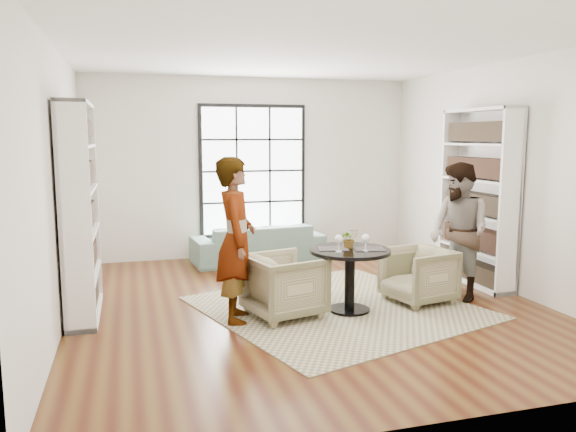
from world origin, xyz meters
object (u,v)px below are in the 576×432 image
object	(u,v)px
person_left	(236,240)
armchair_left	(285,285)
sofa	(258,243)
flower_centerpiece	(349,238)
wine_glass_left	(339,240)
wine_glass_right	(366,239)
armchair_right	(418,275)
pedestal_table	(350,266)
person_right	(459,232)

from	to	relation	value
person_left	armchair_left	bearing A→B (deg)	-78.66
sofa	flower_centerpiece	bearing A→B (deg)	93.90
wine_glass_left	wine_glass_right	size ratio (longest dim) A/B	0.98
armchair_left	armchair_right	size ratio (longest dim) A/B	1.06
armchair_right	person_left	xyz separation A→B (m)	(-2.27, -0.08, 0.57)
pedestal_table	wine_glass_right	bearing A→B (deg)	-50.36
pedestal_table	wine_glass_left	bearing A→B (deg)	-149.35
sofa	flower_centerpiece	world-z (taller)	flower_centerpiece
armchair_left	wine_glass_left	xyz separation A→B (m)	(0.59, -0.15, 0.52)
person_right	sofa	bearing A→B (deg)	-152.04
sofa	wine_glass_left	xyz separation A→B (m)	(0.25, -2.99, 0.58)
armchair_left	wine_glass_right	distance (m)	1.06
person_right	wine_glass_left	size ratio (longest dim) A/B	8.80
person_right	armchair_left	bearing A→B (deg)	-95.15
person_left	flower_centerpiece	xyz separation A→B (m)	(1.34, 0.02, -0.05)
person_right	wine_glass_right	xyz separation A→B (m)	(-1.38, -0.28, 0.03)
pedestal_table	person_right	bearing A→B (deg)	4.81
pedestal_table	wine_glass_left	size ratio (longest dim) A/B	4.78
person_left	wine_glass_right	size ratio (longest dim) A/B	9.15
armchair_right	wine_glass_left	size ratio (longest dim) A/B	3.83
sofa	person_right	size ratio (longest dim) A/B	1.23
wine_glass_left	person_right	bearing A→B (deg)	7.91
sofa	armchair_left	xyz separation A→B (m)	(-0.34, -2.83, 0.05)
sofa	person_left	distance (m)	3.03
armchair_right	flower_centerpiece	distance (m)	1.07
person_left	sofa	bearing A→B (deg)	-6.04
pedestal_table	armchair_left	distance (m)	0.79
person_right	flower_centerpiece	bearing A→B (deg)	-94.86
wine_glass_left	flower_centerpiece	size ratio (longest dim) A/B	0.86
armchair_right	person_right	xyz separation A→B (m)	(0.55, 0.00, 0.52)
armchair_right	wine_glass_right	world-z (taller)	wine_glass_right
person_left	flower_centerpiece	bearing A→B (deg)	-77.80
armchair_left	person_right	size ratio (longest dim) A/B	0.46
armchair_right	pedestal_table	bearing A→B (deg)	-94.14
sofa	person_right	world-z (taller)	person_right
armchair_left	wine_glass_left	distance (m)	0.80
armchair_left	flower_centerpiece	size ratio (longest dim) A/B	3.50
wine_glass_left	person_left	bearing A→B (deg)	172.29
person_left	wine_glass_right	distance (m)	1.46
person_left	wine_glass_right	bearing A→B (deg)	-86.44
sofa	person_left	xyz separation A→B (m)	(-0.89, -2.83, 0.60)
pedestal_table	wine_glass_right	distance (m)	0.40
armchair_right	wine_glass_right	xyz separation A→B (m)	(-0.83, -0.28, 0.55)
person_left	person_right	distance (m)	2.82
person_right	wine_glass_right	size ratio (longest dim) A/B	8.66
armchair_left	wine_glass_left	size ratio (longest dim) A/B	4.07
armchair_left	flower_centerpiece	distance (m)	0.93
armchair_right	person_right	size ratio (longest dim) A/B	0.43
person_left	wine_glass_left	world-z (taller)	person_left
armchair_right	wine_glass_right	bearing A→B (deg)	-83.17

